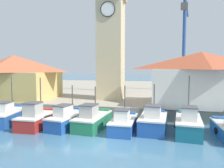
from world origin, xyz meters
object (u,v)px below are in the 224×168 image
(clock_tower, at_px, (111,32))
(port_crane_far, at_px, (184,54))
(fishing_boat_left_inner, at_px, (38,118))
(fishing_boat_right_outer, at_px, (188,124))
(fishing_boat_center, at_px, (93,119))
(fishing_boat_mid_left, at_px, (69,119))
(fishing_boat_right_inner, at_px, (153,121))
(fishing_boat_mid_right, at_px, (124,123))
(fishing_boat_left_outer, at_px, (9,115))
(warehouse_left, at_px, (15,76))
(port_crane_near, at_px, (117,43))
(warehouse_right, at_px, (201,78))

(clock_tower, distance_m, port_crane_far, 15.79)
(fishing_boat_left_inner, distance_m, fishing_boat_right_outer, 12.89)
(fishing_boat_left_inner, distance_m, fishing_boat_center, 4.94)
(fishing_boat_mid_left, relative_size, fishing_boat_right_inner, 1.19)
(fishing_boat_center, xyz_separation_m, fishing_boat_mid_right, (2.81, -0.36, -0.06))
(fishing_boat_left_outer, distance_m, fishing_boat_mid_right, 11.06)
(fishing_boat_mid_right, height_order, fishing_boat_right_inner, fishing_boat_right_inner)
(fishing_boat_center, height_order, fishing_boat_right_outer, fishing_boat_right_outer)
(fishing_boat_mid_left, relative_size, warehouse_left, 0.50)
(fishing_boat_left_outer, xyz_separation_m, fishing_boat_left_inner, (3.37, -0.59, 0.01))
(fishing_boat_mid_right, bearing_deg, fishing_boat_right_outer, 2.60)
(warehouse_left, relative_size, port_crane_far, 0.65)
(fishing_boat_left_outer, relative_size, fishing_boat_left_inner, 1.15)
(fishing_boat_right_outer, distance_m, clock_tower, 14.67)
(fishing_boat_left_outer, distance_m, fishing_boat_center, 8.25)
(fishing_boat_mid_left, relative_size, port_crane_near, 0.27)
(fishing_boat_left_inner, distance_m, fishing_boat_mid_right, 7.70)
(warehouse_left, relative_size, warehouse_right, 1.03)
(clock_tower, xyz_separation_m, port_crane_far, (9.86, 12.16, -2.06))
(fishing_boat_left_inner, height_order, warehouse_right, warehouse_right)
(fishing_boat_left_inner, bearing_deg, port_crane_far, 55.62)
(fishing_boat_left_inner, relative_size, clock_tower, 0.27)
(fishing_boat_right_outer, relative_size, warehouse_left, 0.46)
(fishing_boat_mid_left, xyz_separation_m, fishing_boat_mid_right, (5.02, -0.25, -0.05))
(fishing_boat_left_outer, height_order, fishing_boat_mid_right, fishing_boat_left_outer)
(fishing_boat_mid_right, distance_m, fishing_boat_right_outer, 5.19)
(fishing_boat_right_inner, xyz_separation_m, warehouse_left, (-17.67, 6.42, 3.35))
(clock_tower, bearing_deg, fishing_boat_mid_right, -70.95)
(fishing_boat_left_outer, distance_m, clock_tower, 14.65)
(fishing_boat_left_outer, relative_size, fishing_boat_mid_right, 1.16)
(warehouse_left, relative_size, port_crane_near, 0.53)
(fishing_boat_mid_right, height_order, port_crane_far, port_crane_far)
(fishing_boat_mid_right, distance_m, warehouse_left, 17.12)
(fishing_boat_mid_left, height_order, port_crane_near, port_crane_near)
(fishing_boat_left_inner, xyz_separation_m, fishing_boat_mid_right, (7.69, 0.40, -0.09))
(fishing_boat_left_outer, distance_m, port_crane_near, 20.48)
(fishing_boat_mid_left, xyz_separation_m, port_crane_far, (11.87, 20.61, 6.76))
(port_crane_near, bearing_deg, clock_tower, -83.58)
(fishing_boat_right_inner, height_order, warehouse_right, warehouse_right)
(warehouse_right, relative_size, port_crane_far, 0.63)
(fishing_boat_right_inner, distance_m, port_crane_near, 19.95)
(fishing_boat_right_outer, distance_m, warehouse_left, 21.76)
(fishing_boat_left_inner, xyz_separation_m, warehouse_right, (14.81, 6.80, 3.41))
(port_crane_near, bearing_deg, warehouse_right, -44.95)
(fishing_boat_left_inner, bearing_deg, clock_tower, 62.76)
(fishing_boat_right_outer, bearing_deg, fishing_boat_left_inner, -177.18)
(fishing_boat_mid_right, bearing_deg, clock_tower, 109.05)
(fishing_boat_left_outer, distance_m, fishing_boat_mid_left, 6.04)
(fishing_boat_right_inner, distance_m, port_crane_far, 21.85)
(fishing_boat_left_outer, bearing_deg, fishing_boat_mid_left, 0.55)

